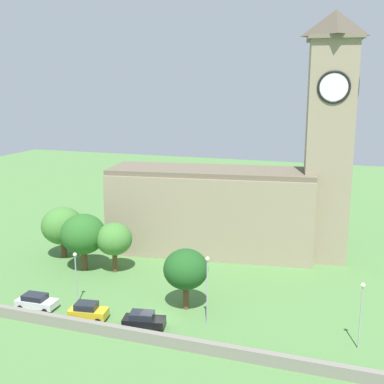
# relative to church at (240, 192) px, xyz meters

# --- Properties ---
(ground_plane) EXTENTS (200.00, 200.00, 0.00)m
(ground_plane) POSITION_rel_church_xyz_m (-3.43, -8.71, -9.17)
(ground_plane) COLOR #517F42
(church) EXTENTS (35.46, 13.85, 34.03)m
(church) POSITION_rel_church_xyz_m (0.00, 0.00, 0.00)
(church) COLOR gray
(church) RESTS_ON ground
(quay_barrier) EXTENTS (48.24, 0.70, 1.19)m
(quay_barrier) POSITION_rel_church_xyz_m (-3.43, -28.53, -8.58)
(quay_barrier) COLOR gray
(quay_barrier) RESTS_ON ground
(car_white) EXTENTS (4.62, 2.42, 1.65)m
(car_white) POSITION_rel_church_xyz_m (-16.89, -25.71, -8.33)
(car_white) COLOR silver
(car_white) RESTS_ON ground
(car_yellow) EXTENTS (4.27, 2.69, 1.90)m
(car_yellow) POSITION_rel_church_xyz_m (-10.06, -26.19, -8.22)
(car_yellow) COLOR gold
(car_yellow) RESTS_ON ground
(car_black) EXTENTS (4.57, 2.85, 1.68)m
(car_black) POSITION_rel_church_xyz_m (-3.74, -25.88, -8.32)
(car_black) COLOR black
(car_black) RESTS_ON ground
(streetlamp_west_mid) EXTENTS (0.44, 0.44, 6.12)m
(streetlamp_west_mid) POSITION_rel_church_xyz_m (-13.26, -23.18, -5.01)
(streetlamp_west_mid) COLOR #9EA0A5
(streetlamp_west_mid) RESTS_ON ground
(streetlamp_central) EXTENTS (0.44, 0.44, 7.46)m
(streetlamp_central) POSITION_rel_church_xyz_m (2.23, -23.16, -4.24)
(streetlamp_central) COLOR #9EA0A5
(streetlamp_central) RESTS_ON ground
(streetlamp_east_mid) EXTENTS (0.44, 0.44, 6.63)m
(streetlamp_east_mid) POSITION_rel_church_xyz_m (17.17, -23.00, -4.71)
(streetlamp_east_mid) COLOR #9EA0A5
(streetlamp_east_mid) RESTS_ON ground
(tree_churchyard) EXTENTS (5.96, 5.96, 7.72)m
(tree_churchyard) POSITION_rel_church_xyz_m (-18.02, -13.67, -4.17)
(tree_churchyard) COLOR brown
(tree_churchyard) RESTS_ON ground
(tree_by_tower) EXTENTS (4.78, 4.78, 6.70)m
(tree_by_tower) POSITION_rel_church_xyz_m (-13.85, -12.88, -4.66)
(tree_by_tower) COLOR brown
(tree_by_tower) RESTS_ON ground
(tree_riverside_west) EXTENTS (4.96, 4.96, 6.89)m
(tree_riverside_west) POSITION_rel_church_xyz_m (-1.14, -20.26, -4.56)
(tree_riverside_west) COLOR brown
(tree_riverside_west) RESTS_ON ground
(tree_riverside_east) EXTENTS (5.97, 5.97, 7.37)m
(tree_riverside_east) POSITION_rel_church_xyz_m (-23.59, -10.13, -4.52)
(tree_riverside_east) COLOR brown
(tree_riverside_east) RESTS_ON ground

